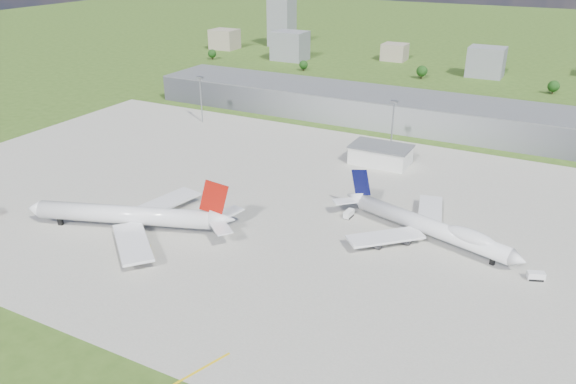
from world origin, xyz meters
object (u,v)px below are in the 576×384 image
at_px(van_white_far, 536,276).
at_px(van_white_near, 349,214).
at_px(airliner_red_twin, 132,216).
at_px(tug_yellow, 145,250).
at_px(airliner_blue_quad, 430,227).

bearing_deg(van_white_far, van_white_near, 147.73).
distance_m(airliner_red_twin, tug_yellow, 17.93).
relative_size(airliner_red_twin, tug_yellow, 16.92).
bearing_deg(airliner_red_twin, tug_yellow, 123.96).
height_order(tug_yellow, van_white_near, van_white_near).
height_order(airliner_blue_quad, tug_yellow, airliner_blue_quad).
height_order(van_white_near, van_white_far, van_white_near).
bearing_deg(airliner_blue_quad, tug_yellow, -130.33).
height_order(airliner_red_twin, van_white_far, airliner_red_twin).
distance_m(airliner_blue_quad, van_white_far, 36.49).
distance_m(airliner_blue_quad, van_white_near, 31.09).
distance_m(airliner_blue_quad, tug_yellow, 95.49).
xyz_separation_m(airliner_red_twin, tug_yellow, (13.89, -10.36, -4.61)).
bearing_deg(airliner_blue_quad, van_white_far, 1.53).
height_order(airliner_red_twin, tug_yellow, airliner_red_twin).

